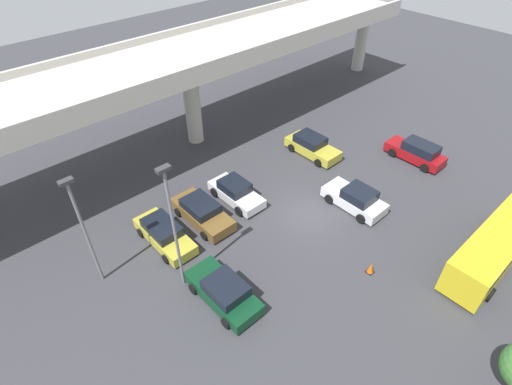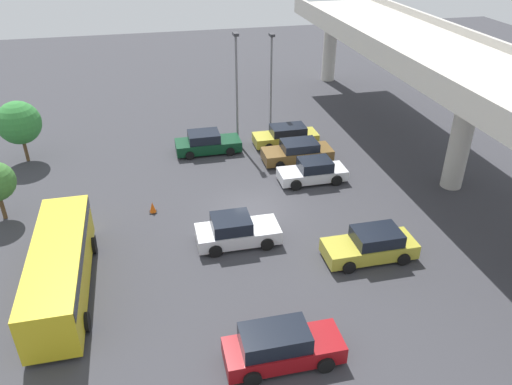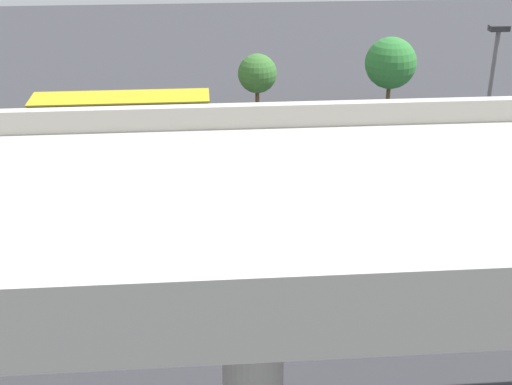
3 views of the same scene
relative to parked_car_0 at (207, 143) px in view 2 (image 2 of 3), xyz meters
The scene contains 14 objects.
ground_plane 8.76m from the parked_car_0, 10.14° to the left, with size 99.12×99.12×0.00m, color #38383D.
highway_overpass 18.08m from the parked_car_0, 59.56° to the left, with size 47.57×7.75×8.32m.
parked_car_0 is the anchor object (origin of this frame).
parked_car_1 6.69m from the parked_car_0, 63.87° to the left, with size 2.21×4.86×1.50m.
parked_car_2 8.55m from the parked_car_0, 45.59° to the left, with size 2.05×4.41×1.52m.
parked_car_3 11.64m from the parked_car_0, ahead, with size 2.21×4.42×1.61m.
parked_car_4 15.78m from the parked_car_0, 23.90° to the left, with size 2.15×4.71×1.58m.
parked_car_5 19.95m from the parked_car_0, ahead, with size 1.99×4.70×1.69m.
parked_car_6 6.01m from the parked_car_0, 90.15° to the left, with size 2.05×4.82×1.46m.
shuttle_bus 16.18m from the parked_car_0, 32.43° to the right, with size 9.09×2.60×2.50m.
lamp_post_near_aisle 4.89m from the parked_car_0, 112.17° to the left, with size 0.70×0.35×8.23m.
lamp_post_mid_lot 8.17m from the parked_car_0, 126.36° to the left, with size 0.70×0.35×7.28m.
tree_front_left 12.89m from the parked_car_0, 96.39° to the right, with size 2.97×2.97×4.36m.
traffic_cone 8.73m from the parked_car_0, 29.58° to the right, with size 0.44×0.44×0.70m.
Camera 2 is at (24.63, -5.47, 15.78)m, focal length 35.00 mm.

